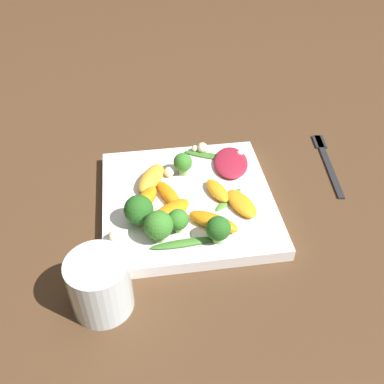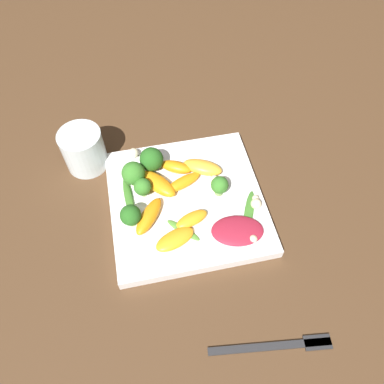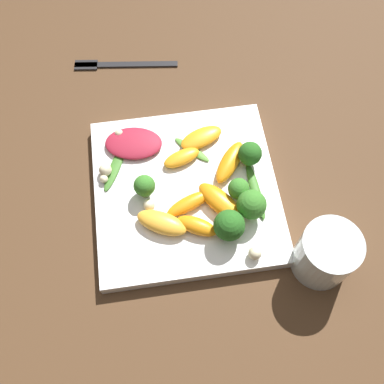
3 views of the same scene
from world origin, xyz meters
name	(u,v)px [view 1 (image 1 of 3)]	position (x,y,z in m)	size (l,w,h in m)	color
ground_plane	(188,206)	(0.00, 0.00, 0.00)	(2.40, 2.40, 0.00)	#4C331E
plate	(188,201)	(0.00, 0.00, 0.01)	(0.27, 0.27, 0.02)	white
drinking_glass	(100,285)	(0.17, -0.13, 0.04)	(0.08, 0.08, 0.08)	silver
fork	(326,157)	(-0.09, 0.27, 0.00)	(0.18, 0.04, 0.01)	#262628
radicchio_leaf_0	(231,163)	(-0.07, 0.08, 0.03)	(0.10, 0.07, 0.01)	maroon
orange_segment_0	(169,213)	(0.04, -0.03, 0.03)	(0.07, 0.08, 0.02)	orange
orange_segment_1	(169,195)	(0.00, -0.03, 0.03)	(0.07, 0.05, 0.02)	orange
orange_segment_2	(241,203)	(0.03, 0.08, 0.03)	(0.08, 0.05, 0.01)	orange
orange_segment_3	(151,178)	(-0.04, -0.05, 0.03)	(0.08, 0.06, 0.02)	#FCAD33
orange_segment_4	(217,189)	(0.00, 0.05, 0.03)	(0.06, 0.04, 0.01)	orange
orange_segment_5	(213,222)	(0.07, 0.03, 0.03)	(0.07, 0.08, 0.02)	orange
orange_segment_6	(146,199)	(0.01, -0.07, 0.03)	(0.06, 0.05, 0.02)	orange
broccoli_floret_0	(178,220)	(0.07, -0.02, 0.04)	(0.03, 0.03, 0.04)	#84AD5B
broccoli_floret_1	(158,226)	(0.08, -0.05, 0.05)	(0.04, 0.04, 0.05)	#7A9E51
broccoli_floret_2	(139,210)	(0.05, -0.08, 0.05)	(0.04, 0.04, 0.05)	#84AD5B
broccoli_floret_3	(184,163)	(-0.06, 0.00, 0.04)	(0.03, 0.03, 0.04)	#7A9E51
broccoli_floret_4	(218,229)	(0.10, 0.03, 0.04)	(0.04, 0.04, 0.04)	#84AD5B
arugula_sprig_0	(208,155)	(-0.10, 0.05, 0.02)	(0.05, 0.09, 0.00)	#3D7528
arugula_sprig_1	(229,200)	(0.02, 0.06, 0.02)	(0.06, 0.06, 0.00)	#518E33
arugula_sprig_2	(184,243)	(0.10, -0.02, 0.02)	(0.02, 0.10, 0.01)	#3D7528
macadamia_nut_0	(202,148)	(-0.11, 0.04, 0.03)	(0.02, 0.02, 0.02)	beige
macadamia_nut_1	(240,154)	(-0.09, 0.10, 0.03)	(0.01, 0.01, 0.01)	beige
macadamia_nut_2	(114,236)	(0.08, -0.12, 0.03)	(0.02, 0.02, 0.02)	beige
macadamia_nut_3	(195,149)	(-0.12, 0.03, 0.03)	(0.01, 0.01, 0.01)	beige
macadamia_nut_4	(169,172)	(-0.06, -0.02, 0.03)	(0.02, 0.02, 0.02)	beige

